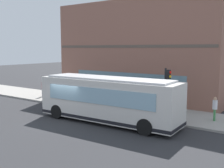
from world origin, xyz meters
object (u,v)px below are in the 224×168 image
(fire_hydrant, at_px, (171,107))
(pedestrian_by_light_pole, at_px, (109,96))
(pedestrian_walking_along_curb, at_px, (215,107))
(city_bus_nearside, at_px, (108,100))
(newspaper_vending_box, at_px, (135,101))
(traffic_light_near_corner, at_px, (167,84))
(pedestrian_near_building_entrance, at_px, (71,91))
(pedestrian_near_hydrant, at_px, (43,87))

(fire_hydrant, xyz_separation_m, pedestrian_by_light_pole, (-1.89, 4.51, 0.69))
(pedestrian_walking_along_curb, bearing_deg, city_bus_nearside, 124.57)
(city_bus_nearside, distance_m, fire_hydrant, 5.61)
(city_bus_nearside, height_order, newspaper_vending_box, city_bus_nearside)
(traffic_light_near_corner, bearing_deg, newspaper_vending_box, 57.81)
(pedestrian_by_light_pole, bearing_deg, traffic_light_near_corner, -97.87)
(pedestrian_near_building_entrance, height_order, pedestrian_walking_along_curb, pedestrian_near_building_entrance)
(fire_hydrant, height_order, pedestrian_near_hydrant, pedestrian_near_hydrant)
(fire_hydrant, relative_size, pedestrian_walking_along_curb, 0.46)
(city_bus_nearside, bearing_deg, newspaper_vending_box, 9.02)
(pedestrian_by_light_pole, relative_size, pedestrian_near_hydrant, 1.07)
(traffic_light_near_corner, xyz_separation_m, newspaper_vending_box, (2.53, 4.01, -2.01))
(fire_hydrant, bearing_deg, pedestrian_by_light_pole, 112.78)
(traffic_light_near_corner, distance_m, fire_hydrant, 3.46)
(traffic_light_near_corner, distance_m, pedestrian_near_hydrant, 14.20)
(traffic_light_near_corner, height_order, fire_hydrant, traffic_light_near_corner)
(fire_hydrant, xyz_separation_m, newspaper_vending_box, (-0.10, 3.21, 0.09))
(city_bus_nearside, height_order, pedestrian_near_hydrant, city_bus_nearside)
(pedestrian_by_light_pole, bearing_deg, pedestrian_walking_along_curb, -82.59)
(pedestrian_by_light_pole, bearing_deg, fire_hydrant, -67.22)
(fire_hydrant, bearing_deg, pedestrian_near_building_entrance, 98.39)
(traffic_light_near_corner, relative_size, pedestrian_near_hydrant, 2.10)
(pedestrian_near_building_entrance, relative_size, pedestrian_near_hydrant, 0.99)
(pedestrian_near_building_entrance, bearing_deg, city_bus_nearside, -117.79)
(newspaper_vending_box, bearing_deg, fire_hydrant, -88.16)
(pedestrian_walking_along_curb, distance_m, pedestrian_near_hydrant, 16.76)
(newspaper_vending_box, bearing_deg, pedestrian_near_building_entrance, 101.80)
(city_bus_nearside, xyz_separation_m, pedestrian_near_hydrant, (3.70, 10.81, -0.44))
(traffic_light_near_corner, height_order, newspaper_vending_box, traffic_light_near_corner)
(fire_hydrant, bearing_deg, pedestrian_near_hydrant, 95.38)
(fire_hydrant, bearing_deg, city_bus_nearside, 153.74)
(pedestrian_near_building_entrance, height_order, pedestrian_near_hydrant, pedestrian_near_hydrant)
(pedestrian_by_light_pole, xyz_separation_m, pedestrian_near_hydrant, (0.65, 8.75, -0.08))
(traffic_light_near_corner, distance_m, pedestrian_by_light_pole, 5.55)
(city_bus_nearside, bearing_deg, pedestrian_walking_along_curb, -55.43)
(city_bus_nearside, xyz_separation_m, pedestrian_by_light_pole, (3.05, 2.07, -0.36))
(traffic_light_near_corner, distance_m, newspaper_vending_box, 5.15)
(pedestrian_near_building_entrance, distance_m, newspaper_vending_box, 6.18)
(fire_hydrant, distance_m, pedestrian_walking_along_curb, 3.65)
(traffic_light_near_corner, height_order, pedestrian_near_building_entrance, traffic_light_near_corner)
(city_bus_nearside, distance_m, pedestrian_near_hydrant, 11.44)
(pedestrian_walking_along_curb, bearing_deg, pedestrian_by_light_pole, 97.41)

